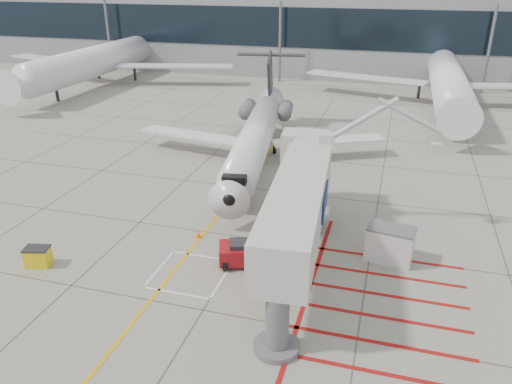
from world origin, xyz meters
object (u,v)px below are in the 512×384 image
(regional_jet, at_px, (252,129))
(spill_bin, at_px, (38,256))
(jet_bridge, at_px, (297,216))
(pushback_tug, at_px, (242,252))

(regional_jet, relative_size, spill_bin, 21.90)
(regional_jet, distance_m, jet_bridge, 16.09)
(jet_bridge, bearing_deg, spill_bin, -171.79)
(jet_bridge, height_order, pushback_tug, jet_bridge)
(pushback_tug, height_order, spill_bin, pushback_tug)
(regional_jet, height_order, pushback_tug, regional_jet)
(jet_bridge, xyz_separation_m, spill_bin, (-15.02, -3.40, -3.20))
(jet_bridge, distance_m, spill_bin, 15.73)
(regional_jet, xyz_separation_m, jet_bridge, (6.93, -14.52, -0.23))
(spill_bin, bearing_deg, pushback_tug, 3.69)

